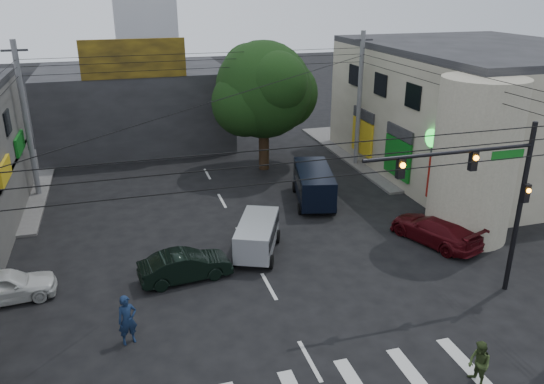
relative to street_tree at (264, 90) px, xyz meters
name	(u,v)px	position (x,y,z in m)	size (l,w,h in m)	color
ground	(283,312)	(-4.00, -17.00, -5.47)	(160.00, 160.00, 0.00)	black
sidewalk_far_right	(432,147)	(14.00, 1.00, -5.40)	(16.00, 16.00, 0.15)	#514F4C
building_right	(480,112)	(14.00, -4.00, -1.47)	(14.00, 18.00, 8.00)	gray
corner_column	(474,160)	(7.00, -13.00, -1.47)	(4.00, 4.00, 8.00)	gray
building_far	(136,107)	(-8.00, 9.00, -2.47)	(14.00, 10.00, 6.00)	#232326
billboard	(133,59)	(-8.00, 4.10, 1.83)	(7.00, 0.30, 2.60)	olive
street_tree	(264,90)	(0.00, 0.00, 0.00)	(6.40, 6.40, 8.70)	black
traffic_gantry	(488,186)	(3.82, -18.00, -0.64)	(7.10, 0.35, 7.20)	black
utility_pole_far_left	(27,122)	(-14.50, -1.00, -0.87)	(0.32, 0.32, 9.20)	#59595B
utility_pole_far_right	(359,101)	(6.50, -1.00, -0.87)	(0.32, 0.32, 9.20)	#59595B
dark_sedan	(185,266)	(-7.29, -13.38, -4.82)	(4.10, 1.84, 1.31)	black
white_compact	(4,286)	(-14.50, -13.00, -4.80)	(4.05, 1.90, 1.34)	silver
maroon_sedan	(435,230)	(5.05, -13.33, -4.78)	(3.42, 5.15, 1.39)	#45090E
silver_minivan	(257,238)	(-3.70, -11.98, -4.64)	(3.02, 4.17, 1.66)	#A1A3A9
navy_van	(314,186)	(1.14, -6.71, -4.47)	(3.04, 5.34, 2.01)	black
traffic_officer	(127,320)	(-9.83, -17.20, -4.53)	(0.79, 0.62, 1.89)	#11213E
pedestrian_olive	(479,364)	(0.72, -22.57, -4.68)	(0.61, 0.78, 1.59)	#303F1D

